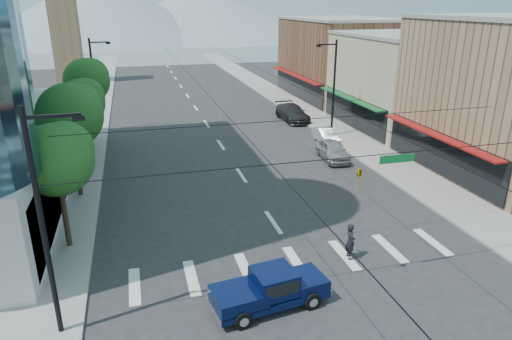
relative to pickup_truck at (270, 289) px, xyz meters
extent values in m
plane|color=#28282B|center=(2.50, 1.51, -0.88)|extent=(160.00, 160.00, 0.00)
cube|color=gray|center=(-9.50, 41.51, -0.81)|extent=(4.00, 120.00, 0.15)
cube|color=gray|center=(14.50, 41.51, -0.81)|extent=(4.00, 120.00, 0.15)
cube|color=tan|center=(22.50, 25.51, 3.62)|extent=(12.00, 14.00, 9.00)
cube|color=brown|center=(22.50, 41.51, 4.12)|extent=(12.00, 18.00, 10.00)
cube|color=#8C6B4C|center=(-14.00, 63.51, 8.12)|extent=(4.00, 4.00, 18.00)
cone|color=gray|center=(-12.50, 151.51, 10.12)|extent=(80.00, 80.00, 22.00)
cone|color=gray|center=(22.50, 161.51, 8.12)|extent=(90.00, 90.00, 18.00)
cylinder|color=black|center=(-8.70, 7.51, 1.39)|extent=(0.28, 0.28, 4.55)
sphere|color=#194B19|center=(-8.70, 7.51, 3.99)|extent=(3.64, 3.64, 3.64)
sphere|color=#194B19|center=(-8.30, 7.81, 4.39)|extent=(2.86, 2.86, 2.86)
cylinder|color=black|center=(-8.70, 14.51, 1.67)|extent=(0.28, 0.28, 5.11)
sphere|color=#194B19|center=(-8.70, 14.51, 4.59)|extent=(4.09, 4.09, 4.09)
sphere|color=#194B19|center=(-8.30, 14.81, 4.99)|extent=(3.21, 3.21, 3.21)
cylinder|color=black|center=(-8.70, 21.51, 1.39)|extent=(0.28, 0.28, 4.55)
sphere|color=#194B19|center=(-8.70, 21.51, 3.99)|extent=(3.64, 3.64, 3.64)
sphere|color=#194B19|center=(-8.30, 21.81, 4.39)|extent=(2.86, 2.86, 2.86)
cylinder|color=black|center=(-8.70, 28.51, 1.67)|extent=(0.28, 0.28, 5.11)
sphere|color=#194B19|center=(-8.70, 28.51, 4.59)|extent=(4.09, 4.09, 4.09)
sphere|color=#194B19|center=(-8.30, 28.81, 4.99)|extent=(3.21, 3.21, 3.21)
cylinder|color=black|center=(-8.30, 0.51, 3.62)|extent=(0.20, 0.20, 9.00)
cylinder|color=black|center=(2.50, 0.51, 5.32)|extent=(21.60, 0.04, 0.04)
imported|color=gold|center=(4.00, 0.51, 4.27)|extent=(0.16, 0.20, 1.00)
cube|color=#0C6626|center=(5.70, 0.51, 5.07)|extent=(1.60, 0.06, 0.35)
cylinder|color=black|center=(-8.30, 31.51, 3.62)|extent=(0.20, 0.20, 9.00)
cube|color=black|center=(-7.40, 31.51, 7.72)|extent=(1.80, 0.12, 0.12)
cube|color=black|center=(-6.60, 31.51, 7.62)|extent=(0.40, 0.25, 0.18)
cylinder|color=black|center=(13.30, 23.51, 3.62)|extent=(0.20, 0.20, 9.00)
cube|color=black|center=(12.40, 23.51, 7.72)|extent=(1.80, 0.12, 0.12)
cube|color=black|center=(11.60, 23.51, 7.62)|extent=(0.40, 0.25, 0.18)
cube|color=#07113A|center=(0.02, 0.00, -0.39)|extent=(5.10, 2.46, 0.31)
cube|color=#07113A|center=(1.74, 0.25, -0.04)|extent=(1.65, 1.88, 0.49)
cube|color=#07113A|center=(0.20, 0.03, 0.32)|extent=(1.91, 1.87, 0.98)
cube|color=black|center=(0.20, 0.03, 0.41)|extent=(1.74, 1.87, 0.53)
cube|color=#07113A|center=(-1.39, -0.20, 0.01)|extent=(2.28, 2.05, 0.58)
cube|color=silver|center=(2.44, 0.35, -0.39)|extent=(0.34, 1.69, 0.31)
cube|color=silver|center=(-2.41, -0.34, -0.39)|extent=(0.34, 1.69, 0.27)
cylinder|color=black|center=(1.68, -0.62, -0.51)|extent=(0.78, 0.37, 0.75)
cylinder|color=black|center=(1.44, 1.06, -0.51)|extent=(0.78, 0.37, 0.75)
cylinder|color=black|center=(-1.40, -1.05, -0.51)|extent=(0.78, 0.37, 0.75)
cylinder|color=black|center=(-1.64, 0.62, -0.51)|extent=(0.78, 0.37, 0.75)
imported|color=black|center=(5.00, 2.68, 0.07)|extent=(0.52, 0.74, 1.91)
imported|color=#9C9CA0|center=(10.55, 17.13, -0.10)|extent=(2.25, 4.72, 1.56)
imported|color=beige|center=(11.90, 21.64, -0.21)|extent=(1.66, 4.17, 1.35)
imported|color=#28282A|center=(11.79, 30.45, -0.03)|extent=(2.58, 5.96, 1.71)
camera|label=1|loc=(-4.79, -15.44, 11.23)|focal=32.00mm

